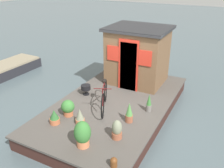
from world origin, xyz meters
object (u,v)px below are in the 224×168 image
houseboat_cabin (138,55)px  potted_plant_geranium (129,113)px  potted_plant_lavender (149,103)px  dinghy_boat (4,70)px  potted_plant_succulent (68,108)px  potted_plant_mint (83,134)px  potted_plant_rosemary (80,117)px  potted_plant_fern (54,117)px  potted_plant_basil (117,130)px  charcoal_grill (86,88)px  bicycle (104,97)px  mooring_bollard (114,162)px

houseboat_cabin → potted_plant_geranium: (-2.68, -0.87, -0.76)m
potted_plant_lavender → potted_plant_geranium: potted_plant_geranium is taller
dinghy_boat → potted_plant_succulent: bearing=-112.0°
houseboat_cabin → potted_plant_lavender: bearing=-148.5°
potted_plant_mint → potted_plant_succulent: 1.50m
potted_plant_rosemary → potted_plant_geranium: (0.72, -1.14, 0.06)m
potted_plant_fern → dinghy_boat: bearing=62.9°
potted_plant_lavender → potted_plant_succulent: size_ratio=1.16×
potted_plant_rosemary → potted_plant_basil: 1.18m
potted_plant_succulent → potted_plant_lavender: bearing=-57.0°
potted_plant_fern → charcoal_grill: potted_plant_fern is taller
dinghy_boat → houseboat_cabin: bearing=-79.1°
potted_plant_basil → charcoal_grill: potted_plant_basil is taller
potted_plant_mint → potted_plant_lavender: 2.40m
potted_plant_rosemary → potted_plant_lavender: potted_plant_lavender is taller
potted_plant_lavender → charcoal_grill: bearing=88.2°
potted_plant_fern → potted_plant_succulent: bearing=-8.7°
potted_plant_mint → potted_plant_lavender: size_ratio=1.21×
potted_plant_fern → dinghy_boat: 5.64m
bicycle → dinghy_boat: 5.97m
houseboat_cabin → potted_plant_geranium: size_ratio=3.65×
potted_plant_geranium → mooring_bollard: size_ratio=2.54×
potted_plant_rosemary → mooring_bollard: potted_plant_rosemary is taller
potted_plant_fern → potted_plant_rosemary: bearing=-64.6°
potted_plant_geranium → bicycle: bearing=71.4°
potted_plant_geranium → potted_plant_mint: bearing=159.5°
charcoal_grill → mooring_bollard: (-2.59, -2.39, -0.13)m
bicycle → mooring_bollard: (-2.07, -1.38, -0.28)m
potted_plant_succulent → houseboat_cabin: bearing=-14.5°
potted_plant_mint → charcoal_grill: 2.72m
potted_plant_mint → mooring_bollard: size_ratio=2.93×
houseboat_cabin → potted_plant_succulent: 3.39m
potted_plant_lavender → mooring_bollard: (-2.52, -0.12, -0.15)m
potted_plant_lavender → dinghy_boat: potted_plant_lavender is taller
potted_plant_lavender → dinghy_boat: bearing=83.8°
potted_plant_rosemary → potted_plant_basil: size_ratio=0.90×
mooring_bollard → potted_plant_mint: bearing=74.2°
bicycle → mooring_bollard: size_ratio=6.83×
bicycle → potted_plant_geranium: (-0.33, -0.97, -0.12)m
potted_plant_lavender → potted_plant_geranium: size_ratio=0.95×
potted_plant_lavender → charcoal_grill: potted_plant_lavender is taller
charcoal_grill → potted_plant_rosemary: bearing=-152.1°
potted_plant_geranium → houseboat_cabin: bearing=18.0°
bicycle → potted_plant_mint: size_ratio=2.34×
houseboat_cabin → potted_plant_basil: size_ratio=4.20×
potted_plant_mint → potted_plant_basil: bearing=-41.6°
potted_plant_fern → charcoal_grill: 1.88m
potted_plant_basil → potted_plant_mint: (-0.65, 0.58, 0.10)m
potted_plant_geranium → potted_plant_basil: bearing=-177.9°
bicycle → potted_plant_basil: bearing=-138.9°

